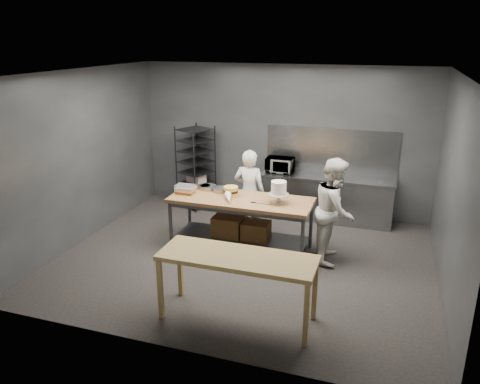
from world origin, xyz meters
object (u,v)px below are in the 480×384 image
object	(u,v)px
speed_rack	(196,168)
layer_cake	(231,191)
microwave	(280,165)
near_counter	(237,262)
frosted_cake_stand	(279,190)
chef_right	(335,210)
chef_behind	(249,192)
work_table	(240,217)

from	to	relation	value
speed_rack	layer_cake	world-z (taller)	speed_rack
microwave	layer_cake	bearing A→B (deg)	-104.17
layer_cake	near_counter	bearing A→B (deg)	-68.60
microwave	frosted_cake_stand	distance (m)	1.90
chef_right	frosted_cake_stand	size ratio (longest dim) A/B	4.60
chef_behind	microwave	world-z (taller)	chef_behind
work_table	frosted_cake_stand	xyz separation A→B (m)	(0.66, -0.04, 0.58)
chef_behind	chef_right	xyz separation A→B (m)	(1.62, -0.58, 0.06)
near_counter	frosted_cake_stand	world-z (taller)	frosted_cake_stand
near_counter	speed_rack	size ratio (longest dim) A/B	1.14
near_counter	chef_right	bearing A→B (deg)	66.15
speed_rack	chef_right	xyz separation A→B (m)	(3.13, -1.64, 0.00)
speed_rack	frosted_cake_stand	world-z (taller)	speed_rack
speed_rack	microwave	world-z (taller)	speed_rack
near_counter	layer_cake	xyz separation A→B (m)	(-0.83, 2.11, 0.19)
chef_right	frosted_cake_stand	distance (m)	0.96
frosted_cake_stand	near_counter	bearing A→B (deg)	-91.08
near_counter	frosted_cake_stand	size ratio (longest dim) A/B	5.36
work_table	frosted_cake_stand	size ratio (longest dim) A/B	6.44
chef_right	near_counter	bearing A→B (deg)	154.52
chef_behind	chef_right	distance (m)	1.72
chef_behind	layer_cake	distance (m)	0.64
speed_rack	frosted_cake_stand	xyz separation A→B (m)	(2.23, -1.77, 0.30)
speed_rack	layer_cake	distance (m)	2.15
near_counter	chef_behind	world-z (taller)	chef_behind
near_counter	chef_right	xyz separation A→B (m)	(0.94, 2.12, 0.04)
work_table	frosted_cake_stand	distance (m)	0.88
speed_rack	near_counter	bearing A→B (deg)	-59.75
chef_right	frosted_cake_stand	xyz separation A→B (m)	(-0.90, -0.13, 0.30)
frosted_cake_stand	layer_cake	size ratio (longest dim) A/B	1.50
work_table	frosted_cake_stand	world-z (taller)	frosted_cake_stand
microwave	layer_cake	world-z (taller)	microwave
near_counter	chef_right	distance (m)	2.32
speed_rack	frosted_cake_stand	distance (m)	2.86
chef_right	chef_behind	bearing A→B (deg)	68.56
speed_rack	chef_behind	xyz separation A→B (m)	(1.52, -1.06, -0.06)
chef_behind	layer_cake	size ratio (longest dim) A/B	6.46
chef_right	speed_rack	bearing A→B (deg)	60.75
speed_rack	microwave	size ratio (longest dim) A/B	3.23
chef_behind	microwave	size ratio (longest dim) A/B	2.95
speed_rack	frosted_cake_stand	size ratio (longest dim) A/B	4.69
work_table	layer_cake	xyz separation A→B (m)	(-0.20, 0.08, 0.43)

